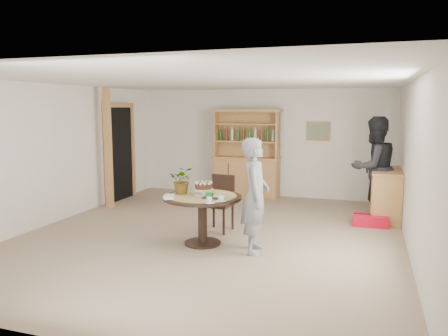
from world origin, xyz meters
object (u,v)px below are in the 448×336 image
sideboard (386,194)px  dining_table (202,205)px  adult_person (374,168)px  red_suitcase (370,220)px  dining_chair (221,199)px  teen_boy (255,196)px  hutch (247,167)px

sideboard → dining_table: 3.67m
adult_person → red_suitcase: (-0.02, -0.54, -0.86)m
dining_chair → teen_boy: 1.29m
dining_table → dining_chair: (0.01, 0.83, -0.07)m
hutch → teen_boy: size_ratio=1.23×
dining_table → teen_boy: bearing=-6.7°
dining_table → adult_person: (2.47, 2.48, 0.36)m
sideboard → adult_person: adult_person is taller
dining_table → dining_chair: dining_chair is taller
adult_person → red_suitcase: 1.02m
teen_boy → red_suitcase: teen_boy is taller
dining_chair → red_suitcase: bearing=30.8°
sideboard → adult_person: bearing=179.2°
sideboard → hutch: bearing=157.8°
hutch → dining_table: 3.73m
teen_boy → adult_person: size_ratio=0.87×
dining_chair → red_suitcase: dining_chair is taller
teen_boy → sideboard: bearing=-46.1°
teen_boy → dining_chair: bearing=31.9°
sideboard → dining_table: (-2.71, -2.47, 0.13)m
sideboard → adult_person: 0.54m
hutch → adult_person: (2.80, -1.24, 0.27)m
red_suitcase → teen_boy: bearing=-130.2°
dining_chair → adult_person: (2.46, 1.65, 0.43)m
hutch → teen_boy: (1.18, -3.82, 0.14)m
hutch → dining_chair: hutch is taller
dining_chair → teen_boy: bearing=-41.4°
dining_table → red_suitcase: 3.16m
dining_table → adult_person: 3.52m
teen_boy → adult_person: (1.62, 2.58, 0.13)m
dining_table → red_suitcase: dining_table is taller
adult_person → sideboard: bearing=141.4°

